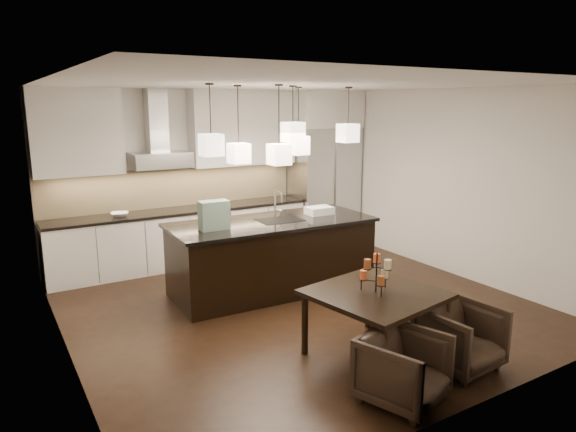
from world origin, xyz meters
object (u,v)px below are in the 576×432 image
armchair_left (403,368)px  refrigerator (324,186)px  dining_table (374,324)px  armchair_right (460,337)px  island_body (272,257)px

armchair_left → refrigerator: bearing=43.1°
refrigerator → dining_table: 4.58m
dining_table → armchair_left: (-0.33, -0.77, -0.04)m
dining_table → armchair_left: dining_table is taller
refrigerator → armchair_right: bearing=-109.0°
island_body → armchair_left: (-0.39, -3.01, -0.17)m
dining_table → armchair_right: bearing=-56.9°
armchair_left → armchair_right: size_ratio=0.97×
dining_table → refrigerator: bearing=52.0°
armchair_left → armchair_right: bearing=-9.7°
refrigerator → island_body: refrigerator is taller
island_body → dining_table: size_ratio=2.32×
dining_table → armchair_left: size_ratio=1.72×
dining_table → island_body: bearing=78.9°
armchair_right → dining_table: bearing=128.1°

